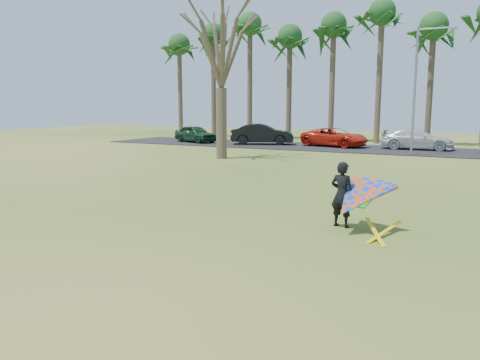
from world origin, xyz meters
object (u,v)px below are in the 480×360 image
at_px(car_1, 262,134).
at_px(streetlight, 418,85).
at_px(car_2, 335,137).
at_px(car_0, 195,134).
at_px(kite_flyer, 355,198).
at_px(bare_tree_left, 221,41).
at_px(car_3, 417,139).

bearing_deg(car_1, streetlight, -125.03).
height_order(streetlight, car_2, streetlight).
distance_m(car_0, car_1, 6.06).
bearing_deg(car_0, car_2, -63.95).
distance_m(car_0, car_2, 11.86).
bearing_deg(kite_flyer, car_0, 130.84).
bearing_deg(bare_tree_left, car_0, 130.40).
bearing_deg(car_2, bare_tree_left, 173.22).
bearing_deg(car_0, car_1, -64.49).
height_order(car_2, car_3, car_3).
distance_m(car_0, car_3, 17.80).
xyz_separation_m(streetlight, car_2, (-6.26, 3.66, -3.69)).
bearing_deg(streetlight, car_1, 166.35).
distance_m(streetlight, car_1, 12.87).
bearing_deg(car_3, bare_tree_left, 136.41).
bearing_deg(bare_tree_left, car_2, 69.89).
xyz_separation_m(car_3, kite_flyer, (1.39, -23.83, 0.06)).
xyz_separation_m(car_1, car_2, (5.76, 0.75, -0.12)).
bearing_deg(car_3, car_0, 93.84).
xyz_separation_m(bare_tree_left, car_3, (9.84, 10.97, -6.13)).
bearing_deg(bare_tree_left, car_3, 48.11).
xyz_separation_m(streetlight, car_1, (-12.01, 2.92, -3.58)).
height_order(car_0, car_3, car_3).
height_order(streetlight, kite_flyer, streetlight).
xyz_separation_m(car_1, kite_flyer, (13.09, -22.77, -0.04)).
bearing_deg(streetlight, car_2, 149.66).
bearing_deg(car_2, streetlight, -107.02).
relative_size(bare_tree_left, streetlight, 1.21).
relative_size(streetlight, car_1, 1.59).
xyz_separation_m(car_1, car_3, (11.69, 1.05, -0.10)).
bearing_deg(car_3, kite_flyer, -178.35).
relative_size(car_0, car_2, 0.82).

